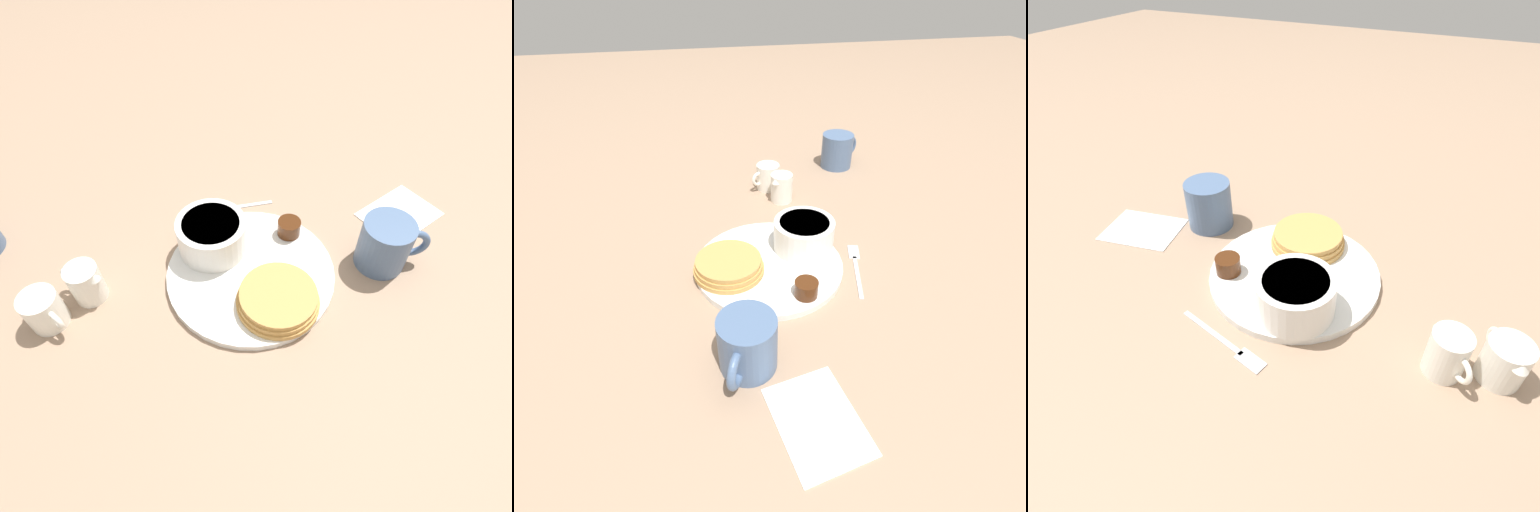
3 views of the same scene
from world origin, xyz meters
TOP-DOWN VIEW (x-y plane):
  - ground_plane at (0.00, 0.00)m, footprint 4.00×4.00m
  - plate at (0.00, 0.00)m, footprint 0.26×0.26m
  - pancake_stack at (-0.01, 0.07)m, footprint 0.12×0.12m
  - bowl at (0.03, -0.07)m, footprint 0.11×0.11m
  - syrup_cup at (-0.09, -0.04)m, footprint 0.04×0.04m
  - butter_ramekin at (0.03, -0.10)m, footprint 0.04×0.04m
  - coffee_mug at (-0.20, 0.07)m, footprint 0.11×0.08m
  - creamer_pitcher_near at (0.23, -0.08)m, footprint 0.06×0.06m
  - creamer_pitcher_far at (0.30, -0.06)m, footprint 0.05×0.07m
  - fork at (-0.02, -0.16)m, footprint 0.15×0.05m
  - napkin at (-0.30, 0.00)m, footprint 0.15×0.12m

SIDE VIEW (x-z plane):
  - ground_plane at x=0.00m, z-range 0.00..0.00m
  - fork at x=-0.02m, z-range 0.00..0.00m
  - napkin at x=-0.30m, z-range 0.00..0.00m
  - plate at x=0.00m, z-range 0.00..0.01m
  - pancake_stack at x=-0.01m, z-range 0.01..0.04m
  - syrup_cup at x=-0.09m, z-range 0.01..0.04m
  - butter_ramekin at x=0.03m, z-range 0.01..0.05m
  - creamer_pitcher_far at x=0.30m, z-range 0.00..0.06m
  - creamer_pitcher_near at x=0.23m, z-range 0.00..0.07m
  - coffee_mug at x=-0.20m, z-range 0.00..0.09m
  - bowl at x=0.03m, z-range 0.01..0.07m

